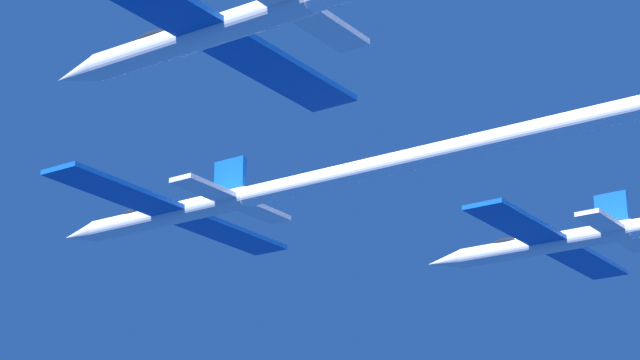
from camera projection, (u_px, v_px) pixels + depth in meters
jet_lead at (555, 126)px, 57.78m from camera, size 17.74×72.00×2.94m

